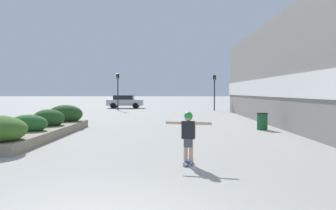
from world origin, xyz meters
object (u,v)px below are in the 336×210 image
at_px(traffic_light_left, 118,86).
at_px(car_leftmost, 264,100).
at_px(skateboard, 188,162).
at_px(trash_bin, 262,121).
at_px(car_center_left, 125,101).
at_px(traffic_light_right, 214,86).
at_px(skateboarder, 188,131).

bearing_deg(traffic_light_left, car_leftmost, 24.94).
xyz_separation_m(skateboard, trash_bin, (3.91, 8.62, 0.35)).
distance_m(trash_bin, car_center_left, 25.69).
xyz_separation_m(skateboard, car_center_left, (-5.68, 32.45, 0.70)).
bearing_deg(skateboard, trash_bin, 80.44).
height_order(car_leftmost, traffic_light_right, traffic_light_right).
xyz_separation_m(skateboard, skateboarder, (0.00, 0.00, 0.77)).
relative_size(car_leftmost, traffic_light_right, 1.20).
distance_m(trash_bin, traffic_light_right, 18.49).
distance_m(trash_bin, traffic_light_left, 21.36).
xyz_separation_m(skateboarder, car_leftmost, (10.45, 35.10, 0.02)).
xyz_separation_m(skateboarder, traffic_light_right, (3.70, 27.01, 1.51)).
bearing_deg(skateboard, car_center_left, 114.75).
relative_size(trash_bin, traffic_light_left, 0.23).
relative_size(car_leftmost, car_center_left, 1.04).
xyz_separation_m(skateboarder, traffic_light_left, (-5.76, 27.56, 1.59)).
bearing_deg(skateboarder, car_leftmost, 88.23).
relative_size(car_center_left, traffic_light_right, 1.15).
bearing_deg(traffic_light_left, skateboarder, -78.20).
distance_m(traffic_light_left, traffic_light_right, 9.47).
distance_m(car_leftmost, car_center_left, 16.35).
relative_size(trash_bin, traffic_light_right, 0.24).
height_order(skateboard, trash_bin, trash_bin).
relative_size(traffic_light_left, traffic_light_right, 1.04).
height_order(trash_bin, traffic_light_left, traffic_light_left).
bearing_deg(car_center_left, skateboarder, 9.93).
height_order(skateboarder, car_center_left, car_center_left).
distance_m(skateboarder, car_center_left, 32.94).
bearing_deg(car_center_left, trash_bin, 21.92).
xyz_separation_m(skateboard, traffic_light_left, (-5.76, 27.56, 2.36)).
bearing_deg(car_leftmost, traffic_light_left, -65.06).
xyz_separation_m(car_center_left, traffic_light_right, (9.38, -5.44, 1.58)).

